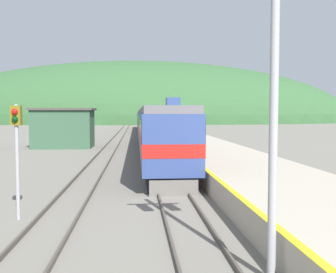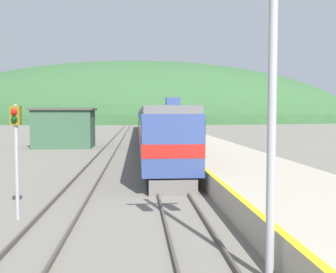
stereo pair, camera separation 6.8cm
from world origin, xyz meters
The scene contains 11 objects.
track_main centered at (0.00, 70.00, 0.08)m, with size 1.52×180.00×0.16m.
track_siding centered at (-4.61, 70.00, 0.08)m, with size 1.52×180.00×0.16m.
platform centered at (4.61, 50.00, 0.51)m, with size 5.88×140.00×1.03m.
distant_hills centered at (0.00, 164.89, 0.00)m, with size 184.78×83.15×51.05m.
station_shed centered at (-9.90, 42.03, 2.25)m, with size 6.88×5.40×4.45m.
express_train_lead_car centered at (0.00, 25.06, 2.33)m, with size 3.00×20.65×4.62m.
carriage_second centered at (0.00, 47.44, 2.31)m, with size 2.99×21.88×4.26m.
carriage_third centered at (0.00, 70.20, 2.31)m, with size 2.99×21.88×4.26m.
carriage_fourth centered at (0.00, 92.96, 2.31)m, with size 2.99×21.88×4.26m.
signal_mast_main centered at (1.37, 5.62, 5.81)m, with size 2.20×0.42×8.84m.
signal_post_siding centered at (-6.07, 11.53, 3.01)m, with size 0.36×0.42×4.21m.
Camera 2 is at (-1.67, -3.06, 3.89)m, focal length 42.00 mm.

